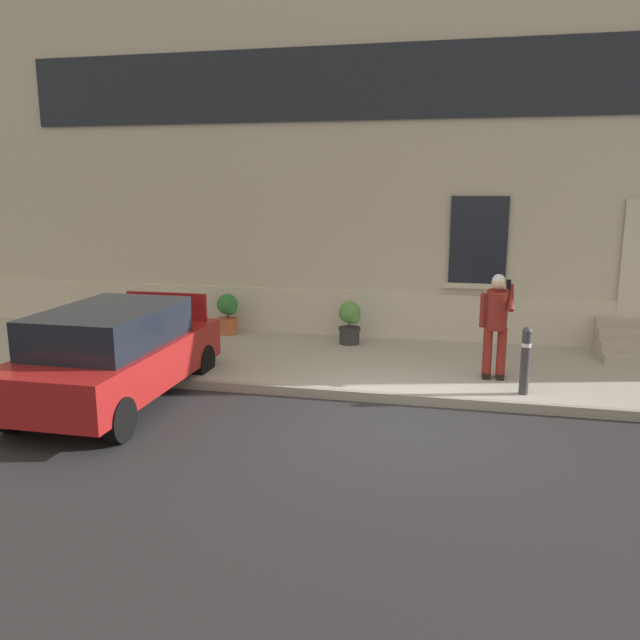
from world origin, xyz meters
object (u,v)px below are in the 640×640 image
hatchback_car_red (116,353)px  planter_terracotta (228,313)px  person_on_phone (496,320)px  planter_charcoal (350,321)px  bollard_near_person (525,358)px

hatchback_car_red → planter_terracotta: size_ratio=4.73×
hatchback_car_red → planter_terracotta: hatchback_car_red is taller
hatchback_car_red → person_on_phone: bearing=19.4°
planter_charcoal → hatchback_car_red: bearing=-127.1°
person_on_phone → planter_charcoal: (-2.70, 1.87, -0.54)m
hatchback_car_red → planter_charcoal: 4.82m
person_on_phone → planter_terracotta: bearing=159.3°
person_on_phone → planter_charcoal: 3.33m
person_on_phone → planter_charcoal: person_on_phone is taller
bollard_near_person → planter_terracotta: bollard_near_person is taller
person_on_phone → planter_terracotta: (-5.38, 2.17, -0.54)m
bollard_near_person → planter_terracotta: 6.45m
planter_terracotta → planter_charcoal: bearing=-6.4°
hatchback_car_red → planter_terracotta: (0.23, 4.14, -0.18)m
bollard_near_person → planter_charcoal: (-3.12, 2.53, -0.11)m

